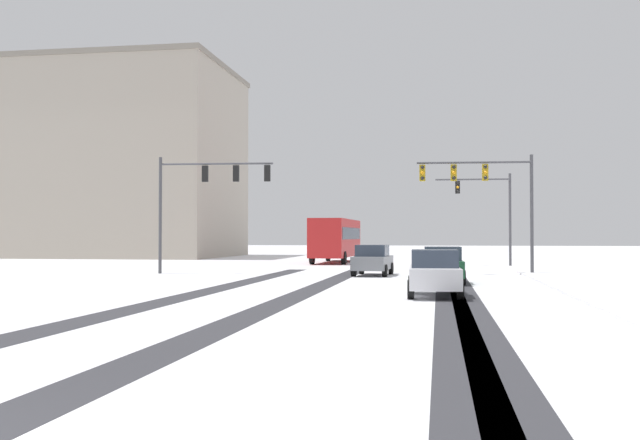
{
  "coord_description": "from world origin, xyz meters",
  "views": [
    {
      "loc": [
        5.18,
        -6.39,
        2.1
      ],
      "look_at": [
        0.0,
        25.2,
        2.8
      ],
      "focal_mm": 40.63,
      "sensor_mm": 36.0,
      "label": 1
    }
  ],
  "objects_px": {
    "traffic_signal_near_right": "(485,186)",
    "traffic_signal_far_right": "(490,204)",
    "car_grey_lead": "(373,260)",
    "car_dark_green_second": "(442,265)",
    "office_building_far_left_block": "(90,163)",
    "car_white_third": "(435,273)",
    "bus_oncoming": "(336,237)",
    "traffic_signal_near_left": "(205,187)"
  },
  "relations": [
    {
      "from": "car_white_third",
      "to": "car_grey_lead",
      "type": "bearing_deg",
      "value": 104.39
    },
    {
      "from": "bus_oncoming",
      "to": "car_grey_lead",
      "type": "bearing_deg",
      "value": -75.98
    },
    {
      "from": "traffic_signal_near_left",
      "to": "traffic_signal_near_right",
      "type": "bearing_deg",
      "value": 6.06
    },
    {
      "from": "car_grey_lead",
      "to": "car_dark_green_second",
      "type": "xyz_separation_m",
      "value": [
        3.61,
        -5.83,
        0.0
      ]
    },
    {
      "from": "car_white_third",
      "to": "office_building_far_left_block",
      "type": "xyz_separation_m",
      "value": [
        -35.12,
        43.67,
        8.71
      ]
    },
    {
      "from": "traffic_signal_far_right",
      "to": "traffic_signal_near_left",
      "type": "bearing_deg",
      "value": -140.03
    },
    {
      "from": "car_white_third",
      "to": "traffic_signal_far_right",
      "type": "bearing_deg",
      "value": 82.13
    },
    {
      "from": "car_white_third",
      "to": "bus_oncoming",
      "type": "bearing_deg",
      "value": 104.18
    },
    {
      "from": "car_white_third",
      "to": "bus_oncoming",
      "type": "distance_m",
      "value": 31.99
    },
    {
      "from": "traffic_signal_near_left",
      "to": "car_grey_lead",
      "type": "distance_m",
      "value": 10.16
    },
    {
      "from": "traffic_signal_near_left",
      "to": "car_white_third",
      "type": "bearing_deg",
      "value": -46.2
    },
    {
      "from": "bus_oncoming",
      "to": "office_building_far_left_block",
      "type": "distance_m",
      "value": 31.01
    },
    {
      "from": "traffic_signal_far_right",
      "to": "car_dark_green_second",
      "type": "relative_size",
      "value": 1.57
    },
    {
      "from": "car_dark_green_second",
      "to": "car_white_third",
      "type": "distance_m",
      "value": 7.06
    },
    {
      "from": "car_white_third",
      "to": "bus_oncoming",
      "type": "relative_size",
      "value": 0.38
    },
    {
      "from": "traffic_signal_near_right",
      "to": "car_grey_lead",
      "type": "relative_size",
      "value": 1.55
    },
    {
      "from": "bus_oncoming",
      "to": "car_dark_green_second",
      "type": "bearing_deg",
      "value": -71.23
    },
    {
      "from": "traffic_signal_near_right",
      "to": "car_dark_green_second",
      "type": "xyz_separation_m",
      "value": [
        -2.34,
        -7.76,
        -3.98
      ]
    },
    {
      "from": "car_dark_green_second",
      "to": "traffic_signal_near_right",
      "type": "bearing_deg",
      "value": 73.2
    },
    {
      "from": "traffic_signal_near_left",
      "to": "car_dark_green_second",
      "type": "height_order",
      "value": "traffic_signal_near_left"
    },
    {
      "from": "traffic_signal_near_right",
      "to": "traffic_signal_far_right",
      "type": "height_order",
      "value": "same"
    },
    {
      "from": "traffic_signal_near_right",
      "to": "bus_oncoming",
      "type": "distance_m",
      "value": 19.48
    },
    {
      "from": "traffic_signal_far_right",
      "to": "car_white_third",
      "type": "height_order",
      "value": "traffic_signal_far_right"
    },
    {
      "from": "traffic_signal_near_right",
      "to": "car_white_third",
      "type": "bearing_deg",
      "value": -100.14
    },
    {
      "from": "car_dark_green_second",
      "to": "bus_oncoming",
      "type": "distance_m",
      "value": 25.31
    },
    {
      "from": "traffic_signal_far_right",
      "to": "office_building_far_left_block",
      "type": "relative_size",
      "value": 0.22
    },
    {
      "from": "car_white_third",
      "to": "office_building_far_left_block",
      "type": "relative_size",
      "value": 0.14
    },
    {
      "from": "car_grey_lead",
      "to": "car_white_third",
      "type": "xyz_separation_m",
      "value": [
        3.31,
        -12.89,
        0.0
      ]
    },
    {
      "from": "car_dark_green_second",
      "to": "car_white_third",
      "type": "bearing_deg",
      "value": -92.49
    },
    {
      "from": "car_grey_lead",
      "to": "car_dark_green_second",
      "type": "relative_size",
      "value": 1.01
    },
    {
      "from": "traffic_signal_far_right",
      "to": "car_grey_lead",
      "type": "relative_size",
      "value": 1.55
    },
    {
      "from": "traffic_signal_near_right",
      "to": "car_white_third",
      "type": "relative_size",
      "value": 1.57
    },
    {
      "from": "traffic_signal_far_right",
      "to": "car_dark_green_second",
      "type": "bearing_deg",
      "value": -99.75
    },
    {
      "from": "traffic_signal_near_right",
      "to": "bus_oncoming",
      "type": "height_order",
      "value": "traffic_signal_near_right"
    },
    {
      "from": "car_dark_green_second",
      "to": "office_building_far_left_block",
      "type": "distance_m",
      "value": 51.69
    },
    {
      "from": "traffic_signal_near_right",
      "to": "car_dark_green_second",
      "type": "bearing_deg",
      "value": -106.8
    },
    {
      "from": "traffic_signal_far_right",
      "to": "traffic_signal_near_left",
      "type": "height_order",
      "value": "same"
    },
    {
      "from": "bus_oncoming",
      "to": "office_building_far_left_block",
      "type": "relative_size",
      "value": 0.38
    },
    {
      "from": "traffic_signal_near_right",
      "to": "car_grey_lead",
      "type": "bearing_deg",
      "value": -162.08
    },
    {
      "from": "traffic_signal_near_left",
      "to": "bus_oncoming",
      "type": "height_order",
      "value": "traffic_signal_near_left"
    },
    {
      "from": "traffic_signal_near_left",
      "to": "bus_oncoming",
      "type": "xyz_separation_m",
      "value": [
        4.82,
        17.81,
        -2.81
      ]
    },
    {
      "from": "traffic_signal_near_right",
      "to": "bus_oncoming",
      "type": "xyz_separation_m",
      "value": [
        -10.48,
        16.19,
        -2.81
      ]
    }
  ]
}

